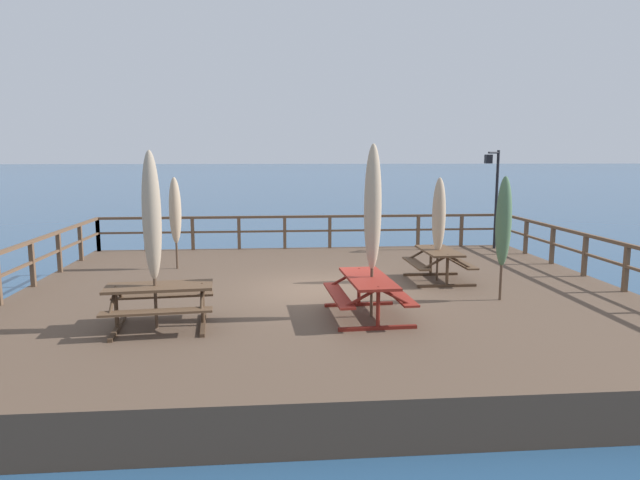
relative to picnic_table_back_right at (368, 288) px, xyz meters
name	(u,v)px	position (x,y,z in m)	size (l,w,h in m)	color
ground_plane	(323,321)	(-0.63, 2.29, -1.32)	(600.00, 600.00, 0.00)	navy
wooden_deck	(323,305)	(-0.63, 2.29, -0.94)	(13.68, 11.80, 0.76)	brown
railing_waterside_far	(307,226)	(-0.63, 8.04, 0.17)	(13.48, 0.10, 1.09)	brown
railing_side_left	(15,262)	(-7.32, 2.29, 0.18)	(0.10, 11.60, 1.09)	brown
railing_side_right	(605,253)	(6.06, 2.29, 0.18)	(0.10, 11.60, 1.09)	brown
picnic_table_back_right	(368,288)	(0.00, 0.00, 0.00)	(1.50, 2.03, 0.78)	maroon
picnic_table_back_left	(160,297)	(-3.75, -0.35, 0.00)	(1.95, 1.56, 0.78)	brown
picnic_table_front_right	(439,259)	(2.23, 2.89, -0.01)	(1.42, 1.66, 0.78)	brown
patio_umbrella_tall_front	(373,208)	(0.07, 0.02, 1.49)	(0.32, 0.32, 3.23)	#4C3828
patio_umbrella_short_mid	(152,217)	(-3.82, -0.36, 1.41)	(0.32, 0.32, 3.10)	#4C3828
patio_umbrella_tall_back_left	(439,216)	(2.22, 2.94, 1.03)	(0.32, 0.32, 2.51)	#4C3828
patio_umbrella_tall_mid_right	(175,211)	(-4.34, 4.97, 1.00)	(0.32, 0.32, 2.47)	#4C3828
patio_umbrella_short_front	(504,222)	(2.99, 1.00, 1.09)	(0.32, 0.32, 2.60)	#4C3828
lamp_post_hooked	(494,184)	(5.35, 7.38, 1.55)	(0.59, 0.46, 3.20)	black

